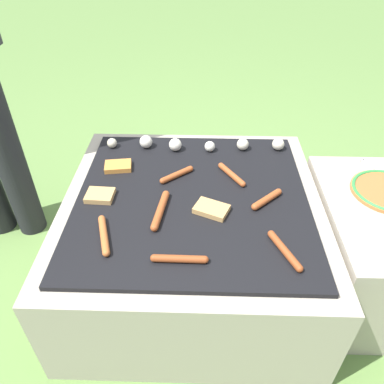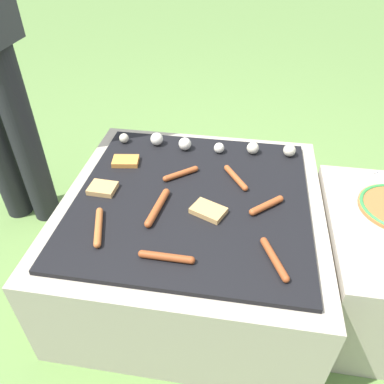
% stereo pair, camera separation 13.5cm
% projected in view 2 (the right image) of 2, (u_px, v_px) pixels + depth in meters
% --- Properties ---
extents(ground_plane, '(14.00, 14.00, 0.00)m').
position_uv_depth(ground_plane, '(192.00, 272.00, 1.63)').
color(ground_plane, '#608442').
extents(grill, '(0.95, 0.95, 0.43)m').
position_uv_depth(grill, '(192.00, 238.00, 1.50)').
color(grill, '#A89E8C').
rests_on(grill, ground_plane).
extents(side_ledge, '(0.47, 0.64, 0.43)m').
position_uv_depth(side_ledge, '(383.00, 267.00, 1.38)').
color(side_ledge, '#A89E8C').
rests_on(side_ledge, ground_plane).
extents(sausage_mid_right, '(0.12, 0.11, 0.02)m').
position_uv_depth(sausage_mid_right, '(267.00, 205.00, 1.31)').
color(sausage_mid_right, '#A34C23').
rests_on(sausage_mid_right, grill).
extents(sausage_front_center, '(0.05, 0.20, 0.03)m').
position_uv_depth(sausage_front_center, '(158.00, 207.00, 1.30)').
color(sausage_front_center, '#A34C23').
rests_on(sausage_front_center, grill).
extents(sausage_back_center, '(0.13, 0.11, 0.02)m').
position_uv_depth(sausage_back_center, '(181.00, 174.00, 1.46)').
color(sausage_back_center, '#A34C23').
rests_on(sausage_back_center, grill).
extents(sausage_back_left, '(0.09, 0.16, 0.02)m').
position_uv_depth(sausage_back_left, '(274.00, 259.00, 1.12)').
color(sausage_back_left, '#93421E').
rests_on(sausage_back_left, grill).
extents(sausage_mid_left, '(0.18, 0.03, 0.02)m').
position_uv_depth(sausage_mid_left, '(166.00, 257.00, 1.12)').
color(sausage_mid_left, '#93421E').
rests_on(sausage_mid_left, grill).
extents(sausage_front_left, '(0.10, 0.14, 0.02)m').
position_uv_depth(sausage_front_left, '(236.00, 178.00, 1.44)').
color(sausage_front_left, '#A34C23').
rests_on(sausage_front_left, grill).
extents(sausage_front_right, '(0.07, 0.18, 0.02)m').
position_uv_depth(sausage_front_right, '(98.00, 227.00, 1.22)').
color(sausage_front_right, '#B7602D').
rests_on(sausage_front_right, grill).
extents(bread_slice_center, '(0.10, 0.09, 0.02)m').
position_uv_depth(bread_slice_center, '(103.00, 188.00, 1.39)').
color(bread_slice_center, tan).
rests_on(bread_slice_center, grill).
extents(bread_slice_left, '(0.11, 0.09, 0.02)m').
position_uv_depth(bread_slice_left, '(126.00, 161.00, 1.53)').
color(bread_slice_left, '#D18438').
rests_on(bread_slice_left, grill).
extents(bread_slice_right, '(0.14, 0.12, 0.02)m').
position_uv_depth(bread_slice_right, '(208.00, 211.00, 1.29)').
color(bread_slice_right, tan).
rests_on(bread_slice_right, grill).
extents(mushroom_row, '(0.76, 0.07, 0.05)m').
position_uv_depth(mushroom_row, '(207.00, 145.00, 1.60)').
color(mushroom_row, beige).
rests_on(mushroom_row, grill).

